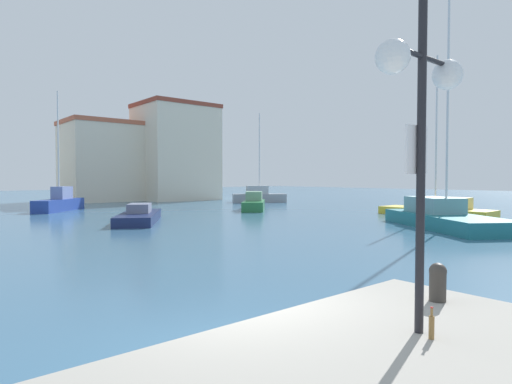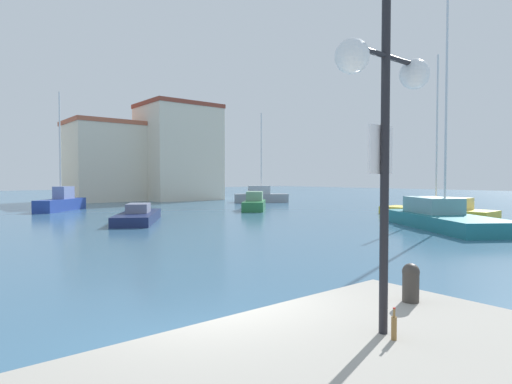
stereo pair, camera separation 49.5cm
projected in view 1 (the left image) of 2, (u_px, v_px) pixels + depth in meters
name	position (u px, v px, depth m)	size (l,w,h in m)	color
water	(233.00, 216.00, 31.33)	(160.00, 160.00, 0.00)	#38607F
lamppost	(422.00, 91.00, 4.85)	(1.58, 0.37, 4.19)	black
bottle	(432.00, 326.00, 4.73)	(0.06, 0.06, 0.36)	olive
mooring_bollard	(438.00, 280.00, 6.18)	(0.25, 0.25, 0.56)	#38332D
sailboat_yellow_distant_north	(438.00, 209.00, 31.09)	(2.77, 8.00, 11.70)	gold
sailboat_teal_far_left	(443.00, 217.00, 23.90)	(7.48, 9.17, 12.62)	#1E707A
sailboat_grey_outer_mooring	(259.00, 196.00, 48.35)	(5.99, 4.73, 10.12)	gray
motorboat_green_inner_mooring	(254.00, 203.00, 36.83)	(4.85, 5.05, 1.59)	#28703D
motorboat_navy_center_channel	(139.00, 216.00, 26.89)	(5.60, 7.21, 1.16)	#19234C
sailboat_blue_distant_east	(60.00, 202.00, 35.81)	(5.13, 5.24, 10.02)	#233D93
warehouse_block	(113.00, 162.00, 51.73)	(11.27, 7.70, 9.51)	beige
harbor_office	(176.00, 152.00, 53.75)	(9.14, 7.81, 12.05)	beige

